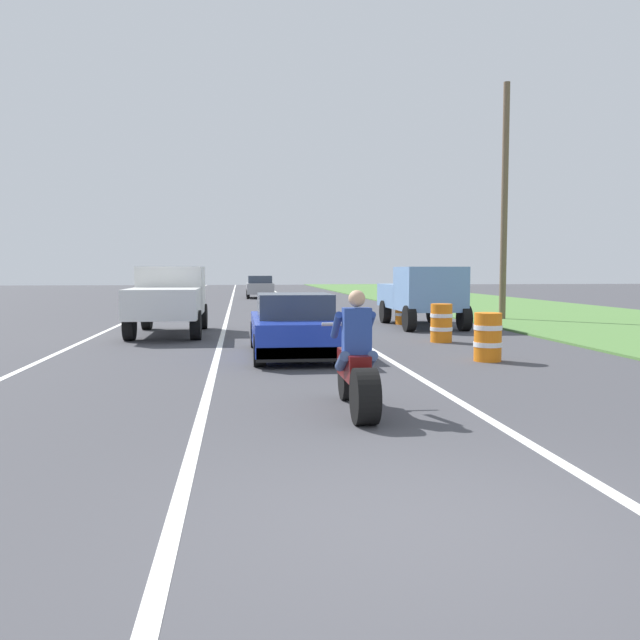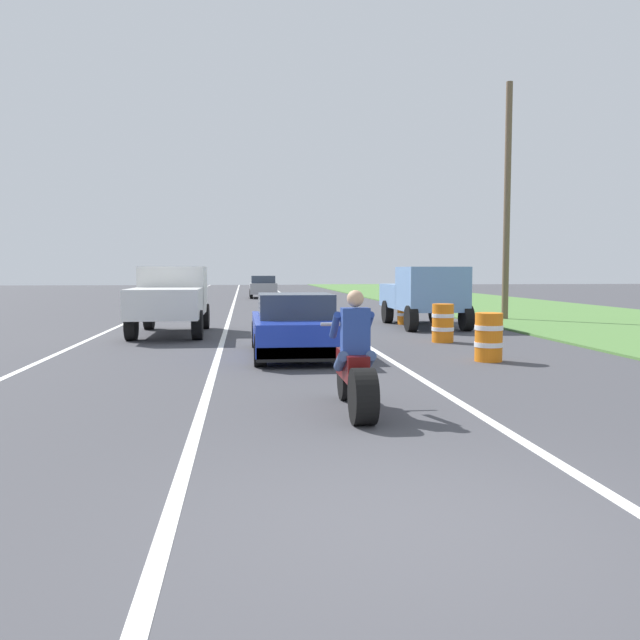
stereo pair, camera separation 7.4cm
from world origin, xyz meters
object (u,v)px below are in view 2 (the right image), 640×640
object	(u,v)px
pickup_truck_left_lane_white	(171,297)
construction_barrel_nearest	(489,337)
sports_car_blue	(295,327)
construction_barrel_mid	(443,323)
construction_barrel_far	(406,310)
distant_car_far_ahead	(263,286)
pickup_truck_right_shoulder_light_blue	(424,293)
motorcycle_with_rider	(355,369)

from	to	relation	value
pickup_truck_left_lane_white	construction_barrel_nearest	bearing A→B (deg)	-42.77
pickup_truck_left_lane_white	construction_barrel_nearest	xyz separation A→B (m)	(7.12, -6.59, -0.60)
sports_car_blue	construction_barrel_mid	size ratio (longest dim) A/B	4.30
construction_barrel_far	distant_car_far_ahead	world-z (taller)	distant_car_far_ahead
pickup_truck_right_shoulder_light_blue	construction_barrel_mid	xyz separation A→B (m)	(-0.79, -4.72, -0.60)
distant_car_far_ahead	construction_barrel_mid	bearing A→B (deg)	-82.18
pickup_truck_left_lane_white	distant_car_far_ahead	size ratio (longest dim) A/B	1.20
construction_barrel_mid	construction_barrel_far	bearing A→B (deg)	85.81
pickup_truck_right_shoulder_light_blue	distant_car_far_ahead	bearing A→B (deg)	101.26
motorcycle_with_rider	pickup_truck_left_lane_white	distance (m)	11.78
construction_barrel_nearest	construction_barrel_mid	distance (m)	3.62
sports_car_blue	construction_barrel_nearest	xyz separation A→B (m)	(3.89, -1.33, -0.13)
pickup_truck_left_lane_white	construction_barrel_far	distance (m)	8.17
sports_car_blue	distant_car_far_ahead	world-z (taller)	distant_car_far_ahead
pickup_truck_left_lane_white	construction_barrel_nearest	world-z (taller)	pickup_truck_left_lane_white
motorcycle_with_rider	construction_barrel_mid	distance (m)	9.05
pickup_truck_right_shoulder_light_blue	construction_barrel_mid	world-z (taller)	pickup_truck_right_shoulder_light_blue
sports_car_blue	construction_barrel_nearest	size ratio (longest dim) A/B	4.30
construction_barrel_mid	distant_car_far_ahead	bearing A→B (deg)	97.82
pickup_truck_left_lane_white	construction_barrel_far	bearing A→B (deg)	19.43
pickup_truck_left_lane_white	motorcycle_with_rider	bearing A→B (deg)	-72.43
pickup_truck_left_lane_white	distant_car_far_ahead	xyz separation A→B (m)	(3.41, 25.09, -0.33)
pickup_truck_left_lane_white	pickup_truck_right_shoulder_light_blue	world-z (taller)	same
motorcycle_with_rider	construction_barrel_far	size ratio (longest dim) A/B	2.21
pickup_truck_left_lane_white	construction_barrel_far	world-z (taller)	pickup_truck_left_lane_white
motorcycle_with_rider	distant_car_far_ahead	world-z (taller)	motorcycle_with_rider
sports_car_blue	pickup_truck_left_lane_white	size ratio (longest dim) A/B	0.90
distant_car_far_ahead	construction_barrel_nearest	bearing A→B (deg)	-83.31
distant_car_far_ahead	construction_barrel_far	bearing A→B (deg)	-79.20
motorcycle_with_rider	distant_car_far_ahead	xyz separation A→B (m)	(-0.14, 36.31, 0.18)
sports_car_blue	pickup_truck_left_lane_white	bearing A→B (deg)	121.55
motorcycle_with_rider	sports_car_blue	distance (m)	5.97
pickup_truck_left_lane_white	pickup_truck_right_shoulder_light_blue	bearing A→B (deg)	12.22
construction_barrel_mid	construction_barrel_far	world-z (taller)	same
sports_car_blue	pickup_truck_left_lane_white	distance (m)	6.19
motorcycle_with_rider	pickup_truck_right_shoulder_light_blue	world-z (taller)	pickup_truck_right_shoulder_light_blue
sports_car_blue	pickup_truck_right_shoulder_light_blue	world-z (taller)	pickup_truck_right_shoulder_light_blue
pickup_truck_right_shoulder_light_blue	construction_barrel_nearest	world-z (taller)	pickup_truck_right_shoulder_light_blue
pickup_truck_right_shoulder_light_blue	construction_barrel_nearest	distance (m)	8.41
construction_barrel_far	distant_car_far_ahead	size ratio (longest dim) A/B	0.25
distant_car_far_ahead	pickup_truck_right_shoulder_light_blue	bearing A→B (deg)	-78.74
construction_barrel_nearest	construction_barrel_far	bearing A→B (deg)	86.57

